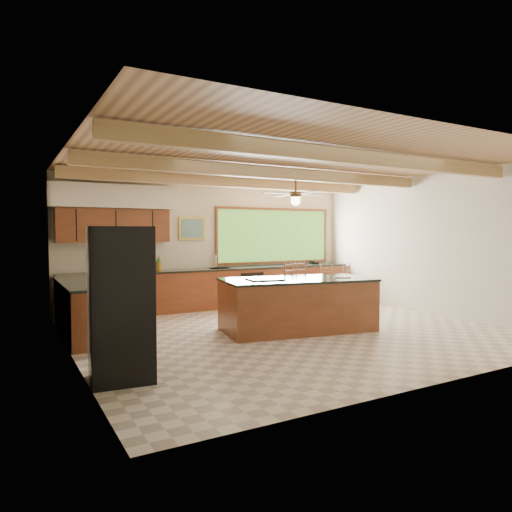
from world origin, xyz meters
TOP-DOWN VIEW (x-y plane):
  - ground at (0.00, 0.00)m, footprint 7.20×7.20m
  - room_shell at (-0.17, 0.65)m, footprint 7.27×6.54m
  - counter_run at (-0.82, 2.52)m, footprint 7.12×3.10m
  - island at (0.18, -0.03)m, footprint 2.85×1.70m
  - refrigerator at (-3.22, -1.30)m, footprint 0.78×0.76m
  - bar_stool_a at (1.24, 1.54)m, footprint 0.47×0.47m
  - bar_stool_b at (0.98, 1.54)m, footprint 0.46×0.46m
  - bar_stool_c at (2.74, 2.40)m, footprint 0.45×0.46m
  - bar_stool_d at (2.89, 1.96)m, footprint 0.44×0.44m

SIDE VIEW (x-z plane):
  - ground at x=0.00m, z-range 0.00..0.00m
  - counter_run at x=-0.82m, z-range -0.16..1.09m
  - island at x=0.18m, z-range -0.01..0.94m
  - bar_stool_c at x=2.74m, z-range 0.09..1.04m
  - bar_stool_d at x=2.89m, z-range 0.09..1.10m
  - bar_stool_b at x=0.98m, z-range 0.11..1.26m
  - bar_stool_a at x=1.24m, z-range 0.11..1.28m
  - refrigerator at x=-3.22m, z-range 0.00..1.83m
  - room_shell at x=-0.17m, z-range 0.70..3.72m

